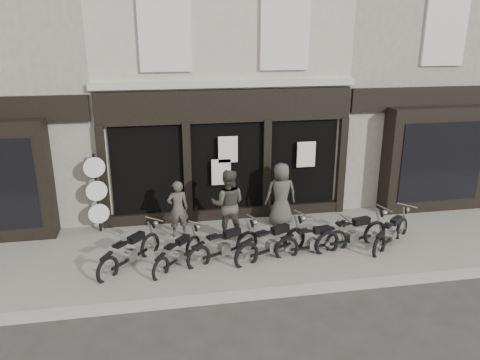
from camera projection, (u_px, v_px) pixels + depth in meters
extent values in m
plane|color=#2D2B28|center=(247.00, 269.00, 11.19)|extent=(90.00, 90.00, 0.00)
cube|color=slate|center=(240.00, 250.00, 12.02)|extent=(30.00, 4.20, 0.12)
cube|color=gray|center=(258.00, 294.00, 10.00)|extent=(30.00, 0.25, 0.13)
cube|color=#B6AE9C|center=(213.00, 72.00, 15.55)|extent=(7.20, 6.00, 8.20)
cube|color=black|center=(227.00, 106.00, 12.86)|extent=(7.10, 0.18, 0.90)
cube|color=black|center=(227.00, 173.00, 13.52)|extent=(6.50, 0.10, 2.95)
cube|color=black|center=(228.00, 215.00, 13.85)|extent=(7.10, 0.20, 0.44)
cube|color=#B3AA9B|center=(227.00, 84.00, 12.71)|extent=(7.30, 0.22, 0.18)
cube|color=beige|center=(165.00, 32.00, 12.02)|extent=(1.35, 0.12, 2.00)
cube|color=black|center=(165.00, 32.00, 12.05)|extent=(1.05, 0.06, 1.70)
cube|color=beige|center=(285.00, 32.00, 12.56)|extent=(1.35, 0.12, 2.00)
cube|color=black|center=(285.00, 32.00, 12.59)|extent=(1.05, 0.06, 1.70)
cube|color=black|center=(104.00, 179.00, 12.85)|extent=(0.22, 0.22, 3.00)
cube|color=black|center=(187.00, 174.00, 13.24)|extent=(0.22, 0.22, 3.00)
cube|color=black|center=(267.00, 170.00, 13.62)|extent=(0.22, 0.22, 3.00)
cube|color=black|center=(341.00, 166.00, 14.01)|extent=(0.22, 0.22, 3.00)
cube|color=silver|center=(228.00, 150.00, 13.12)|extent=(0.55, 0.04, 0.75)
cube|color=silver|center=(306.00, 154.00, 13.59)|extent=(0.55, 0.04, 0.75)
cube|color=silver|center=(221.00, 172.00, 13.29)|extent=(0.55, 0.04, 0.75)
cube|color=gray|center=(9.00, 76.00, 14.47)|extent=(5.50, 6.00, 8.20)
cube|color=gray|center=(390.00, 69.00, 16.62)|extent=(5.50, 6.00, 8.20)
cube|color=black|center=(435.00, 159.00, 14.22)|extent=(3.20, 0.70, 3.20)
cube|color=black|center=(441.00, 162.00, 13.90)|extent=(2.60, 0.06, 2.40)
cube|color=black|center=(437.00, 98.00, 13.95)|extent=(5.40, 0.16, 0.70)
cube|color=beige|center=(445.00, 32.00, 13.37)|extent=(1.30, 0.10, 1.90)
cube|color=black|center=(445.00, 32.00, 13.40)|extent=(1.00, 0.06, 1.60)
torus|color=black|center=(150.00, 246.00, 11.63)|extent=(0.50, 0.56, 0.67)
torus|color=black|center=(108.00, 270.00, 10.46)|extent=(0.50, 0.56, 0.67)
cube|color=black|center=(130.00, 259.00, 11.06)|extent=(0.80, 0.92, 0.06)
cube|color=gray|center=(130.00, 256.00, 11.05)|extent=(0.29, 0.29, 0.26)
cube|color=black|center=(136.00, 238.00, 11.13)|extent=(0.42, 0.45, 0.17)
cube|color=black|center=(119.00, 245.00, 10.67)|extent=(0.34, 0.35, 0.06)
cylinder|color=gray|center=(154.00, 219.00, 11.61)|extent=(0.45, 0.40, 0.04)
torus|color=black|center=(193.00, 247.00, 11.63)|extent=(0.44, 0.52, 0.60)
torus|color=black|center=(161.00, 269.00, 10.57)|extent=(0.44, 0.52, 0.60)
cube|color=black|center=(178.00, 259.00, 11.11)|extent=(0.70, 0.84, 0.05)
cube|color=gray|center=(178.00, 256.00, 11.10)|extent=(0.26, 0.27, 0.23)
cube|color=black|center=(183.00, 240.00, 11.18)|extent=(0.37, 0.41, 0.15)
cube|color=black|center=(170.00, 247.00, 10.75)|extent=(0.31, 0.32, 0.05)
cylinder|color=gray|center=(197.00, 223.00, 11.62)|extent=(0.42, 0.35, 0.03)
torus|color=black|center=(247.00, 243.00, 11.79)|extent=(0.63, 0.36, 0.66)
torus|color=black|center=(199.00, 258.00, 11.01)|extent=(0.63, 0.36, 0.66)
cube|color=black|center=(224.00, 252.00, 11.41)|extent=(1.06, 0.53, 0.06)
cube|color=gray|center=(224.00, 249.00, 11.40)|extent=(0.28, 0.26, 0.25)
cube|color=black|center=(232.00, 233.00, 11.41)|extent=(0.47, 0.34, 0.16)
cube|color=black|center=(213.00, 237.00, 11.10)|extent=(0.35, 0.30, 0.06)
cylinder|color=gray|center=(254.00, 218.00, 11.71)|extent=(0.27, 0.52, 0.03)
torus|color=black|center=(294.00, 240.00, 11.89)|extent=(0.68, 0.38, 0.70)
torus|color=black|center=(246.00, 256.00, 11.07)|extent=(0.68, 0.38, 0.70)
cube|color=black|center=(271.00, 250.00, 11.49)|extent=(1.14, 0.56, 0.06)
cube|color=gray|center=(272.00, 246.00, 11.48)|extent=(0.30, 0.27, 0.27)
cube|color=black|center=(280.00, 229.00, 11.49)|extent=(0.51, 0.36, 0.18)
cube|color=black|center=(261.00, 233.00, 11.16)|extent=(0.37, 0.32, 0.06)
cylinder|color=gray|center=(302.00, 214.00, 11.80)|extent=(0.29, 0.56, 0.04)
torus|color=black|center=(337.00, 242.00, 11.88)|extent=(0.65, 0.17, 0.64)
torus|color=black|center=(287.00, 249.00, 11.49)|extent=(0.65, 0.17, 0.64)
cube|color=black|center=(312.00, 247.00, 11.70)|extent=(1.12, 0.19, 0.06)
cube|color=gray|center=(313.00, 244.00, 11.68)|extent=(0.25, 0.20, 0.25)
cube|color=black|center=(322.00, 230.00, 11.63)|extent=(0.45, 0.21, 0.16)
cube|color=black|center=(302.00, 231.00, 11.47)|extent=(0.31, 0.22, 0.06)
cylinder|color=gray|center=(346.00, 218.00, 11.75)|extent=(0.10, 0.55, 0.03)
torus|color=black|center=(375.00, 233.00, 12.30)|extent=(0.71, 0.27, 0.70)
torus|color=black|center=(327.00, 244.00, 11.70)|extent=(0.71, 0.27, 0.70)
cube|color=black|center=(351.00, 240.00, 12.02)|extent=(1.21, 0.36, 0.06)
cube|color=gray|center=(352.00, 237.00, 12.00)|extent=(0.29, 0.24, 0.27)
cube|color=black|center=(361.00, 221.00, 11.98)|extent=(0.51, 0.29, 0.18)
cube|color=black|center=(343.00, 223.00, 11.73)|extent=(0.35, 0.28, 0.06)
cylinder|color=gray|center=(384.00, 208.00, 12.18)|extent=(0.19, 0.59, 0.04)
torus|color=black|center=(401.00, 229.00, 12.62)|extent=(0.56, 0.48, 0.65)
torus|color=black|center=(379.00, 247.00, 11.61)|extent=(0.56, 0.48, 0.65)
cube|color=black|center=(391.00, 239.00, 12.13)|extent=(0.91, 0.76, 0.06)
cube|color=gray|center=(391.00, 236.00, 12.12)|extent=(0.29, 0.28, 0.25)
cube|color=black|center=(396.00, 220.00, 12.17)|extent=(0.44, 0.40, 0.16)
cube|color=black|center=(388.00, 225.00, 11.77)|extent=(0.34, 0.33, 0.06)
cylinder|color=gray|center=(407.00, 205.00, 12.57)|extent=(0.38, 0.45, 0.03)
imported|color=#403B34|center=(178.00, 209.00, 12.49)|extent=(0.61, 0.44, 1.56)
imported|color=#413D34|center=(228.00, 204.00, 12.36)|extent=(1.05, 0.89, 1.89)
imported|color=#423E37|center=(281.00, 194.00, 13.21)|extent=(0.89, 0.58, 1.81)
cylinder|color=black|center=(101.00, 234.00, 13.03)|extent=(0.37, 0.37, 0.06)
cylinder|color=black|center=(97.00, 196.00, 12.68)|extent=(0.07, 0.07, 2.33)
cylinder|color=black|center=(94.00, 167.00, 12.40)|extent=(0.56, 0.18, 0.57)
cylinder|color=beige|center=(94.00, 167.00, 12.38)|extent=(0.55, 0.15, 0.57)
cylinder|color=black|center=(97.00, 191.00, 12.61)|extent=(0.56, 0.18, 0.57)
cylinder|color=beige|center=(97.00, 191.00, 12.58)|extent=(0.55, 0.15, 0.57)
cylinder|color=black|center=(99.00, 213.00, 12.81)|extent=(0.56, 0.18, 0.57)
cylinder|color=beige|center=(99.00, 214.00, 12.79)|extent=(0.55, 0.15, 0.57)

